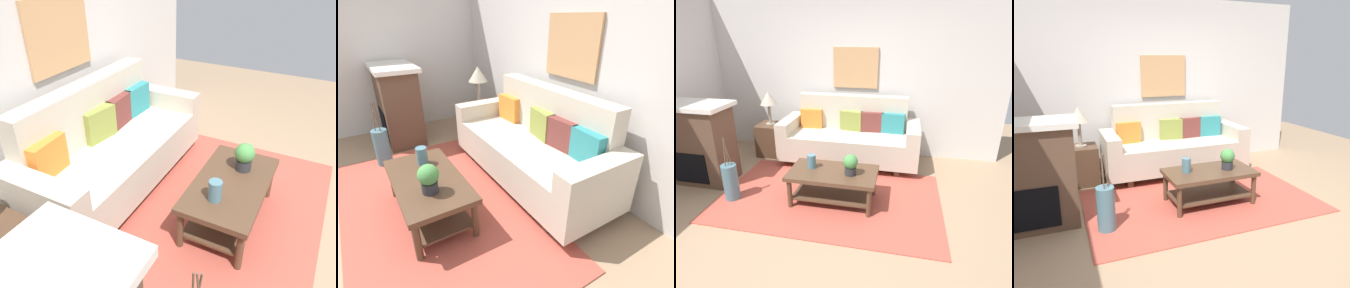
% 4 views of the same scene
% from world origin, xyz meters
% --- Properties ---
extents(ground_plane, '(8.97, 8.97, 0.00)m').
position_xyz_m(ground_plane, '(0.00, 0.00, 0.00)').
color(ground_plane, '#9E7F60').
extents(wall_back, '(4.97, 0.10, 2.70)m').
position_xyz_m(wall_back, '(0.00, 2.20, 1.35)').
color(wall_back, silver).
rests_on(wall_back, ground_plane).
extents(area_rug, '(2.87, 1.73, 0.01)m').
position_xyz_m(area_rug, '(0.00, 0.50, 0.01)').
color(area_rug, '#B24C3D').
rests_on(area_rug, ground_plane).
extents(couch, '(2.20, 0.84, 1.08)m').
position_xyz_m(couch, '(0.05, 1.67, 0.43)').
color(couch, beige).
rests_on(couch, ground_plane).
extents(throw_pillow_orange, '(0.37, 0.14, 0.32)m').
position_xyz_m(throw_pillow_orange, '(-0.63, 1.79, 0.68)').
color(throw_pillow_orange, orange).
rests_on(throw_pillow_orange, couch).
extents(throw_pillow_olive, '(0.37, 0.17, 0.32)m').
position_xyz_m(throw_pillow_olive, '(0.05, 1.79, 0.68)').
color(throw_pillow_olive, olive).
rests_on(throw_pillow_olive, couch).
extents(throw_pillow_maroon, '(0.37, 0.15, 0.32)m').
position_xyz_m(throw_pillow_maroon, '(0.39, 1.79, 0.68)').
color(throw_pillow_maroon, brown).
rests_on(throw_pillow_maroon, couch).
extents(throw_pillow_teal, '(0.37, 0.14, 0.32)m').
position_xyz_m(throw_pillow_teal, '(0.73, 1.79, 0.68)').
color(throw_pillow_teal, teal).
rests_on(throw_pillow_teal, couch).
extents(coffee_table, '(1.10, 0.60, 0.43)m').
position_xyz_m(coffee_table, '(0.07, 0.43, 0.31)').
color(coffee_table, '#513826').
rests_on(coffee_table, ground_plane).
extents(tabletop_vase, '(0.11, 0.11, 0.18)m').
position_xyz_m(tabletop_vase, '(-0.22, 0.48, 0.52)').
color(tabletop_vase, slate).
rests_on(tabletop_vase, coffee_table).
extents(potted_plant_tabletop, '(0.18, 0.18, 0.26)m').
position_xyz_m(potted_plant_tabletop, '(0.30, 0.40, 0.57)').
color(potted_plant_tabletop, '#2D2D33').
rests_on(potted_plant_tabletop, coffee_table).
extents(side_table, '(0.44, 0.44, 0.56)m').
position_xyz_m(side_table, '(-1.35, 1.68, 0.28)').
color(side_table, '#513826').
rests_on(side_table, ground_plane).
extents(table_lamp, '(0.28, 0.28, 0.57)m').
position_xyz_m(table_lamp, '(-1.35, 1.68, 0.99)').
color(table_lamp, gray).
rests_on(table_lamp, side_table).
extents(fireplace, '(1.02, 0.58, 1.16)m').
position_xyz_m(fireplace, '(-1.93, 0.60, 0.59)').
color(fireplace, brown).
rests_on(fireplace, ground_plane).
extents(floor_vase, '(0.19, 0.19, 0.49)m').
position_xyz_m(floor_vase, '(-1.23, 0.21, 0.24)').
color(floor_vase, slate).
rests_on(floor_vase, ground_plane).
extents(floor_vase_branch_a, '(0.05, 0.05, 0.36)m').
position_xyz_m(floor_vase_branch_a, '(-1.21, 0.21, 0.67)').
color(floor_vase_branch_a, brown).
rests_on(floor_vase_branch_a, floor_vase).
extents(floor_vase_branch_b, '(0.02, 0.02, 0.36)m').
position_xyz_m(floor_vase_branch_b, '(-1.24, 0.23, 0.67)').
color(floor_vase_branch_b, brown).
rests_on(floor_vase_branch_b, floor_vase).
extents(floor_vase_branch_c, '(0.01, 0.05, 0.36)m').
position_xyz_m(floor_vase_branch_c, '(-1.24, 0.19, 0.67)').
color(floor_vase_branch_c, brown).
rests_on(floor_vase_branch_c, floor_vase).
extents(framed_painting, '(0.75, 0.03, 0.65)m').
position_xyz_m(framed_painting, '(0.05, 2.13, 1.49)').
color(framed_painting, tan).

